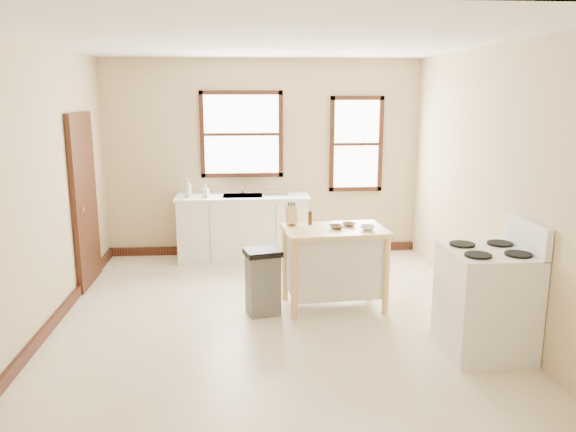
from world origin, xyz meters
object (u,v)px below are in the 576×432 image
object	(u,v)px
soap_bottle_a	(188,188)
bowl_a	(337,227)
pepper_grinder	(310,218)
soap_bottle_b	(206,191)
kitchen_island	(334,268)
dish_rack	(275,192)
trash_bin	(263,282)
gas_stove	(486,287)
bowl_b	(349,224)
bowl_c	(368,228)
knife_block	(291,216)

from	to	relation	value
soap_bottle_a	bowl_a	bearing A→B (deg)	-69.27
pepper_grinder	soap_bottle_b	bearing A→B (deg)	127.28
kitchen_island	soap_bottle_b	bearing A→B (deg)	124.26
dish_rack	trash_bin	distance (m)	2.17
trash_bin	gas_stove	xyz separation A→B (m)	(1.98, -1.05, 0.26)
dish_rack	pepper_grinder	distance (m)	1.75
soap_bottle_a	pepper_grinder	distance (m)	2.22
bowl_b	dish_rack	bearing A→B (deg)	111.18
bowl_a	gas_stove	size ratio (longest dim) A/B	0.13
dish_rack	bowl_b	world-z (taller)	dish_rack
bowl_b	bowl_c	distance (m)	0.26
bowl_a	bowl_b	world-z (taller)	bowl_a
pepper_grinder	bowl_a	world-z (taller)	pepper_grinder
knife_block	soap_bottle_a	bearing A→B (deg)	106.88
knife_block	gas_stove	xyz separation A→B (m)	(1.64, -1.39, -0.38)
kitchen_island	gas_stove	world-z (taller)	gas_stove
dish_rack	bowl_b	bearing A→B (deg)	-50.33
soap_bottle_b	kitchen_island	xyz separation A→B (m)	(1.50, -1.85, -0.56)
bowl_b	soap_bottle_b	bearing A→B (deg)	133.59
soap_bottle_a	kitchen_island	distance (m)	2.60
soap_bottle_b	gas_stove	world-z (taller)	gas_stove
pepper_grinder	soap_bottle_a	bearing A→B (deg)	132.34
kitchen_island	gas_stove	distance (m)	1.70
bowl_c	soap_bottle_b	bearing A→B (deg)	133.27
dish_rack	gas_stove	bearing A→B (deg)	-42.50
soap_bottle_b	gas_stove	distance (m)	4.08
gas_stove	soap_bottle_b	bearing A→B (deg)	131.50
bowl_c	trash_bin	xyz separation A→B (m)	(-1.12, -0.04, -0.56)
kitchen_island	pepper_grinder	distance (m)	0.61
bowl_a	trash_bin	world-z (taller)	bowl_a
dish_rack	knife_block	distance (m)	1.73
pepper_grinder	bowl_a	distance (m)	0.35
soap_bottle_a	pepper_grinder	world-z (taller)	soap_bottle_a
soap_bottle_b	pepper_grinder	distance (m)	2.07
bowl_c	trash_bin	bearing A→B (deg)	-177.89
pepper_grinder	bowl_a	xyz separation A→B (m)	(0.26, -0.22, -0.06)
knife_block	pepper_grinder	size ratio (longest dim) A/B	1.33
soap_bottle_a	dish_rack	size ratio (longest dim) A/B	0.72
kitchen_island	bowl_a	size ratio (longest dim) A/B	7.08
soap_bottle_a	bowl_c	bearing A→B (deg)	-65.78
soap_bottle_a	knife_block	xyz separation A→B (m)	(1.29, -1.64, -0.06)
soap_bottle_b	gas_stove	xyz separation A→B (m)	(2.69, -3.04, -0.39)
soap_bottle_b	dish_rack	size ratio (longest dim) A/B	0.49
bowl_a	bowl_b	xyz separation A→B (m)	(0.16, 0.11, -0.00)
soap_bottle_a	bowl_c	xyz separation A→B (m)	(2.08, -1.94, -0.13)
dish_rack	pepper_grinder	bearing A→B (deg)	-61.87
soap_bottle_a	soap_bottle_b	xyz separation A→B (m)	(0.24, 0.01, -0.04)
knife_block	trash_bin	world-z (taller)	knife_block
soap_bottle_a	knife_block	world-z (taller)	soap_bottle_a
kitchen_island	bowl_c	world-z (taller)	bowl_c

